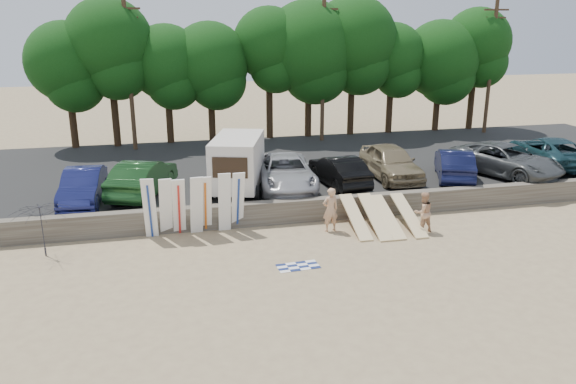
# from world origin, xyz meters

# --- Properties ---
(ground) EXTENTS (120.00, 120.00, 0.00)m
(ground) POSITION_xyz_m (0.00, 0.00, 0.00)
(ground) COLOR tan
(ground) RESTS_ON ground
(seawall) EXTENTS (44.00, 0.50, 1.00)m
(seawall) POSITION_xyz_m (0.00, 3.00, 0.50)
(seawall) COLOR #6B6356
(seawall) RESTS_ON ground
(parking_lot) EXTENTS (44.00, 14.50, 0.70)m
(parking_lot) POSITION_xyz_m (0.00, 10.50, 0.35)
(parking_lot) COLOR #282828
(parking_lot) RESTS_ON ground
(treeline) EXTENTS (32.18, 6.21, 9.29)m
(treeline) POSITION_xyz_m (0.17, 17.55, 6.42)
(treeline) COLOR #382616
(treeline) RESTS_ON parking_lot
(utility_poles) EXTENTS (25.80, 0.26, 9.00)m
(utility_poles) POSITION_xyz_m (2.00, 16.00, 5.43)
(utility_poles) COLOR #473321
(utility_poles) RESTS_ON parking_lot
(box_trailer) EXTENTS (3.20, 4.47, 2.58)m
(box_trailer) POSITION_xyz_m (-5.05, 5.75, 2.15)
(box_trailer) COLOR beige
(box_trailer) RESTS_ON parking_lot
(car_0) EXTENTS (1.76, 4.55, 1.48)m
(car_0) POSITION_xyz_m (-11.87, 5.59, 1.44)
(car_0) COLOR #161B50
(car_0) RESTS_ON parking_lot
(car_1) EXTENTS (3.30, 5.21, 1.62)m
(car_1) POSITION_xyz_m (-9.35, 6.21, 1.51)
(car_1) COLOR #163D18
(car_1) RESTS_ON parking_lot
(car_2) EXTENTS (3.02, 5.73, 1.54)m
(car_2) POSITION_xyz_m (-2.78, 5.80, 1.47)
(car_2) COLOR #A6A6AB
(car_2) RESTS_ON parking_lot
(car_3) EXTENTS (2.01, 4.58, 1.46)m
(car_3) POSITION_xyz_m (-0.16, 5.67, 1.43)
(car_3) COLOR black
(car_3) RESTS_ON parking_lot
(car_4) EXTENTS (2.07, 5.01, 1.70)m
(car_4) POSITION_xyz_m (2.75, 6.23, 1.55)
(car_4) COLOR #837253
(car_4) RESTS_ON parking_lot
(car_5) EXTENTS (3.26, 4.87, 1.52)m
(car_5) POSITION_xyz_m (5.83, 5.48, 1.46)
(car_5) COLOR black
(car_5) RESTS_ON parking_lot
(car_6) EXTENTS (4.72, 6.40, 1.62)m
(car_6) POSITION_xyz_m (8.74, 5.48, 1.51)
(car_6) COLOR #45494A
(car_6) RESTS_ON parking_lot
(car_7) EXTENTS (3.52, 6.17, 1.62)m
(car_7) POSITION_xyz_m (12.08, 6.58, 1.51)
(car_7) COLOR #16343D
(car_7) RESTS_ON parking_lot
(surfboard_upright_0) EXTENTS (0.56, 0.63, 2.56)m
(surfboard_upright_0) POSITION_xyz_m (-9.04, 2.39, 1.28)
(surfboard_upright_0) COLOR white
(surfboard_upright_0) RESTS_ON ground
(surfboard_upright_1) EXTENTS (0.57, 0.81, 2.52)m
(surfboard_upright_1) POSITION_xyz_m (-8.41, 2.47, 1.26)
(surfboard_upright_1) COLOR white
(surfboard_upright_1) RESTS_ON ground
(surfboard_upright_2) EXTENTS (0.52, 0.87, 2.49)m
(surfboard_upright_2) POSITION_xyz_m (-7.90, 2.41, 1.25)
(surfboard_upright_2) COLOR white
(surfboard_upright_2) RESTS_ON ground
(surfboard_upright_3) EXTENTS (0.57, 0.76, 2.53)m
(surfboard_upright_3) POSITION_xyz_m (-7.20, 2.36, 1.27)
(surfboard_upright_3) COLOR white
(surfboard_upright_3) RESTS_ON ground
(surfboard_upright_4) EXTENTS (0.50, 0.81, 2.51)m
(surfboard_upright_4) POSITION_xyz_m (-6.85, 2.48, 1.25)
(surfboard_upright_4) COLOR white
(surfboard_upright_4) RESTS_ON ground
(surfboard_upright_5) EXTENTS (0.51, 0.53, 2.57)m
(surfboard_upright_5) POSITION_xyz_m (-6.07, 2.46, 1.28)
(surfboard_upright_5) COLOR white
(surfboard_upright_5) RESTS_ON ground
(surfboard_upright_6) EXTENTS (0.57, 0.70, 2.54)m
(surfboard_upright_6) POSITION_xyz_m (-5.51, 2.57, 1.27)
(surfboard_upright_6) COLOR white
(surfboard_upright_6) RESTS_ON ground
(surfboard_low_0) EXTENTS (0.56, 2.83, 1.12)m
(surfboard_low_0) POSITION_xyz_m (-0.75, 1.54, 0.56)
(surfboard_low_0) COLOR beige
(surfboard_low_0) RESTS_ON ground
(surfboard_low_1) EXTENTS (0.56, 2.82, 1.16)m
(surfboard_low_1) POSITION_xyz_m (0.02, 1.34, 0.58)
(surfboard_low_1) COLOR beige
(surfboard_low_1) RESTS_ON ground
(surfboard_low_2) EXTENTS (0.56, 2.86, 1.05)m
(surfboard_low_2) POSITION_xyz_m (0.59, 1.35, 0.52)
(surfboard_low_2) COLOR beige
(surfboard_low_2) RESTS_ON ground
(surfboard_low_3) EXTENTS (0.56, 2.85, 1.07)m
(surfboard_low_3) POSITION_xyz_m (1.52, 1.31, 0.54)
(surfboard_low_3) COLOR beige
(surfboard_low_3) RESTS_ON ground
(beachgoer_a) EXTENTS (0.73, 0.53, 1.87)m
(beachgoer_a) POSITION_xyz_m (-1.83, 1.59, 0.93)
(beachgoer_a) COLOR tan
(beachgoer_a) RESTS_ON ground
(beachgoer_b) EXTENTS (0.91, 0.75, 1.71)m
(beachgoer_b) POSITION_xyz_m (1.85, 0.66, 0.85)
(beachgoer_b) COLOR tan
(beachgoer_b) RESTS_ON ground
(cooler) EXTENTS (0.46, 0.41, 0.32)m
(cooler) POSITION_xyz_m (1.91, 1.96, 0.16)
(cooler) COLOR green
(cooler) RESTS_ON ground
(gear_bag) EXTENTS (0.38, 0.35, 0.22)m
(gear_bag) POSITION_xyz_m (0.75, 2.27, 0.11)
(gear_bag) COLOR #C65117
(gear_bag) RESTS_ON ground
(beach_towel) EXTENTS (1.60, 1.60, 0.00)m
(beach_towel) POSITION_xyz_m (-3.96, -1.50, 0.01)
(beach_towel) COLOR white
(beach_towel) RESTS_ON ground
(beach_umbrella) EXTENTS (3.17, 3.17, 2.04)m
(beach_umbrella) POSITION_xyz_m (-12.83, 1.54, 1.02)
(beach_umbrella) COLOR #21222A
(beach_umbrella) RESTS_ON ground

